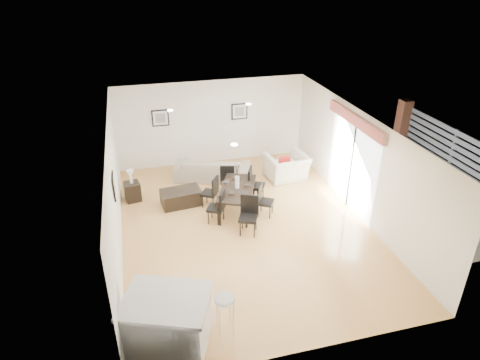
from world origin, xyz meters
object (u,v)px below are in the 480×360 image
object	(u,v)px
dining_chair_wnear	(219,205)
side_table	(133,191)
sofa	(213,169)
coffee_table	(181,197)
dining_chair_head	(249,212)
kitchen_island	(168,321)
dining_chair_wfar	(212,190)
dining_table	(237,190)
dining_chair_foot	(227,177)
bar_stool	(225,303)
dining_chair_efar	(254,183)
armchair	(286,167)
dining_chair_enear	(263,199)

from	to	relation	value
dining_chair_wnear	side_table	bearing A→B (deg)	-101.76
sofa	coffee_table	xyz separation A→B (m)	(-1.14, -1.30, -0.12)
dining_chair_head	sofa	bearing A→B (deg)	119.03
dining_chair_head	coffee_table	bearing A→B (deg)	153.30
kitchen_island	coffee_table	bearing A→B (deg)	101.40
dining_chair_wnear	dining_chair_wfar	size ratio (longest dim) A/B	1.02
kitchen_island	dining_table	bearing A→B (deg)	82.33
dining_chair_wnear	dining_chair_foot	distance (m)	1.57
dining_chair_head	bar_stool	size ratio (longest dim) A/B	1.20
sofa	dining_chair_head	distance (m)	3.04
dining_table	sofa	bearing A→B (deg)	120.28
dining_table	side_table	bearing A→B (deg)	177.68
dining_chair_efar	side_table	size ratio (longest dim) A/B	1.76
armchair	dining_chair_efar	distance (m)	1.66
armchair	coffee_table	bearing A→B (deg)	6.02
dining_chair_wnear	dining_chair_efar	bearing A→B (deg)	155.01
kitchen_island	sofa	bearing A→B (deg)	93.25
dining_chair_wnear	kitchen_island	world-z (taller)	kitchen_island
sofa	dining_chair_wnear	size ratio (longest dim) A/B	2.53
dining_chair_wfar	dining_chair_foot	xyz separation A→B (m)	(0.57, 0.65, 0.01)
armchair	dining_chair_head	bearing A→B (deg)	46.16
armchair	dining_chair_enear	world-z (taller)	dining_chair_enear
dining_chair_enear	side_table	distance (m)	3.65
dining_table	dining_chair_efar	bearing A→B (deg)	60.42
kitchen_island	bar_stool	world-z (taller)	kitchen_island
dining_chair_foot	kitchen_island	xyz separation A→B (m)	(-2.21, -5.02, 0.01)
dining_chair_efar	side_table	xyz separation A→B (m)	(-3.24, 0.81, -0.26)
dining_chair_enear	dining_chair_head	world-z (taller)	dining_chair_head
dining_chair_head	side_table	size ratio (longest dim) A/B	1.79
dining_chair_efar	bar_stool	distance (m)	4.81
dining_table	dining_chair_wfar	bearing A→B (deg)	171.08
dining_chair_enear	dining_table	bearing A→B (deg)	88.60
sofa	kitchen_island	xyz separation A→B (m)	(-1.98, -5.99, 0.18)
bar_stool	dining_chair_efar	bearing A→B (deg)	67.68
side_table	dining_chair_wnear	bearing A→B (deg)	-39.48
dining_chair_wnear	dining_chair_efar	xyz separation A→B (m)	(1.17, 0.89, 0.03)
dining_chair_head	dining_chair_wnear	bearing A→B (deg)	160.97
dining_chair_wfar	dining_chair_foot	size ratio (longest dim) A/B	0.98
dining_chair_wnear	dining_chair_efar	size ratio (longest dim) A/B	0.94
dining_chair_wfar	dining_chair_enear	distance (m)	1.40
sofa	armchair	size ratio (longest dim) A/B	1.91
dining_chair_wnear	dining_table	bearing A→B (deg)	154.91
armchair	dining_chair_enear	bearing A→B (deg)	47.56
dining_chair_enear	coffee_table	bearing A→B (deg)	92.39
dining_chair_wnear	dining_chair_head	size ratio (longest dim) A/B	0.93
armchair	coffee_table	world-z (taller)	armchair
dining_chair_enear	dining_chair_foot	distance (m)	1.52
kitchen_island	dining_chair_efar	bearing A→B (deg)	79.16
dining_chair_wfar	dining_chair_head	size ratio (longest dim) A/B	0.91
dining_chair_wfar	side_table	size ratio (longest dim) A/B	1.62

